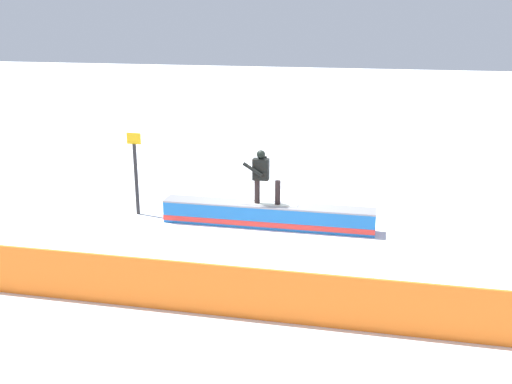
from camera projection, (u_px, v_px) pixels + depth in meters
name	position (u px, v px, depth m)	size (l,w,h in m)	color
ground_plane	(267.00, 226.00, 14.40)	(120.00, 120.00, 0.00)	white
grind_box	(267.00, 216.00, 14.32)	(5.48, 1.03, 0.60)	blue
snowboarder	(263.00, 175.00, 14.04)	(1.57, 0.47, 1.40)	silver
safety_fence	(195.00, 288.00, 9.90)	(12.16, 0.06, 0.97)	orange
trail_marker	(136.00, 172.00, 15.04)	(0.40, 0.10, 2.25)	#262628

